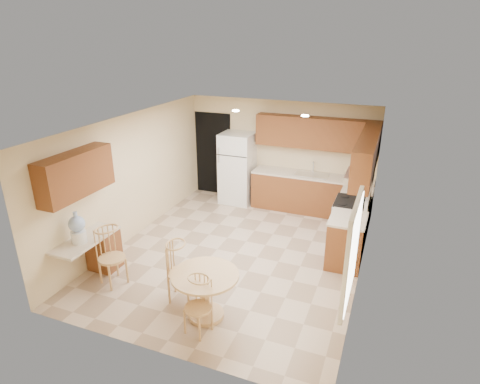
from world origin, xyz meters
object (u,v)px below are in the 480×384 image
at_px(chair_table_a, 177,269).
at_px(stove, 350,222).
at_px(water_crock, 78,229).
at_px(refrigerator, 237,168).
at_px(chair_desk, 107,254).
at_px(dining_table, 205,289).
at_px(chair_table_b, 195,304).

bearing_deg(chair_table_a, stove, 129.34).
bearing_deg(water_crock, refrigerator, 76.07).
height_order(stove, chair_desk, stove).
bearing_deg(stove, dining_table, -118.71).
height_order(dining_table, chair_table_a, chair_table_a).
bearing_deg(chair_table_b, chair_desk, -2.94).
height_order(refrigerator, stove, refrigerator).
bearing_deg(refrigerator, chair_table_a, -80.85).
xyz_separation_m(stove, chair_table_b, (-1.61, -3.46, 0.05)).
relative_size(dining_table, chair_desk, 0.99).
height_order(dining_table, water_crock, water_crock).
distance_m(dining_table, water_crock, 2.32).
xyz_separation_m(chair_desk, water_crock, (-0.45, -0.08, 0.41)).
bearing_deg(chair_table_b, water_crock, 1.98).
height_order(refrigerator, chair_table_b, refrigerator).
height_order(stove, water_crock, water_crock).
xyz_separation_m(dining_table, water_crock, (-2.26, 0.03, 0.54)).
xyz_separation_m(refrigerator, chair_table_b, (1.26, -4.68, -0.35)).
distance_m(chair_desk, water_crock, 0.61).
bearing_deg(stove, refrigerator, 157.01).
height_order(refrigerator, chair_table_a, refrigerator).
height_order(stove, dining_table, stove).
height_order(chair_table_a, water_crock, water_crock).
relative_size(chair_desk, water_crock, 1.85).
height_order(chair_table_a, chair_desk, chair_desk).
relative_size(chair_table_a, chair_table_b, 1.14).
bearing_deg(chair_desk, chair_table_a, 113.76).
bearing_deg(chair_desk, water_crock, -58.18).
height_order(chair_table_b, chair_desk, chair_desk).
distance_m(chair_table_b, chair_desk, 1.94).
bearing_deg(chair_table_a, refrigerator, 176.04).
relative_size(refrigerator, chair_table_b, 2.04).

